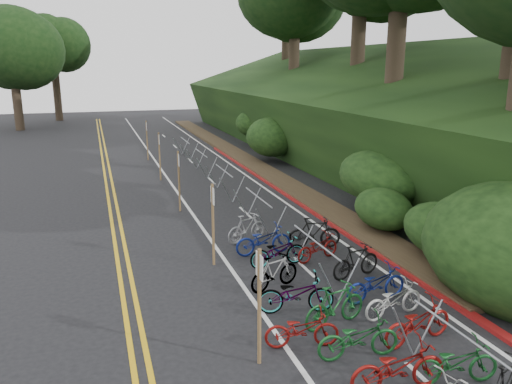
# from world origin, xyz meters

# --- Properties ---
(ground) EXTENTS (120.00, 120.00, 0.00)m
(ground) POSITION_xyz_m (0.00, 0.00, 0.00)
(ground) COLOR black
(ground) RESTS_ON ground
(road_markings) EXTENTS (7.47, 80.00, 0.01)m
(road_markings) POSITION_xyz_m (0.63, 10.10, 0.00)
(road_markings) COLOR gold
(road_markings) RESTS_ON ground
(red_curb) EXTENTS (0.25, 28.00, 0.10)m
(red_curb) POSITION_xyz_m (5.70, 12.00, 0.05)
(red_curb) COLOR maroon
(red_curb) RESTS_ON ground
(embankment) EXTENTS (14.30, 48.14, 9.11)m
(embankment) POSITION_xyz_m (12.96, 19.04, 2.57)
(embankment) COLOR black
(embankment) RESTS_ON ground
(bike_rack_front) EXTENTS (1.19, 2.85, 1.26)m
(bike_rack_front) POSITION_xyz_m (3.33, -2.44, 0.91)
(bike_rack_front) COLOR gray
(bike_rack_front) RESTS_ON ground
(bike_racks_rest) EXTENTS (1.14, 23.00, 1.17)m
(bike_racks_rest) POSITION_xyz_m (3.00, 13.00, 0.85)
(bike_racks_rest) COLOR gray
(bike_racks_rest) RESTS_ON ground
(signpost_near) EXTENTS (0.08, 0.40, 2.44)m
(signpost_near) POSITION_xyz_m (0.28, -0.28, 1.40)
(signpost_near) COLOR brown
(signpost_near) RESTS_ON ground
(signposts_rest) EXTENTS (0.08, 18.40, 2.50)m
(signposts_rest) POSITION_xyz_m (0.60, 14.00, 1.43)
(signposts_rest) COLOR brown
(signposts_rest) RESTS_ON ground
(bike_front) EXTENTS (0.88, 1.67, 0.84)m
(bike_front) POSITION_xyz_m (1.32, 0.00, 0.42)
(bike_front) COLOR maroon
(bike_front) RESTS_ON ground
(bike_valet) EXTENTS (3.32, 11.46, 1.05)m
(bike_valet) POSITION_xyz_m (2.94, 1.32, 0.47)
(bike_valet) COLOR beige
(bike_valet) RESTS_ON ground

